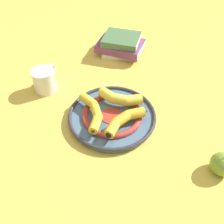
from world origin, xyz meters
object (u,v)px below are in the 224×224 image
Objects in this scene: book_stack at (121,45)px; banana_a at (93,112)px; decorative_bowl at (112,116)px; banana_c at (124,120)px; apple at (222,164)px; coffee_mug at (45,80)px; banana_b at (119,98)px.

banana_a is at bearing -91.29° from book_stack.
banana_c reaches higher than decorative_bowl.
apple is at bearing 109.21° from banana_c.
coffee_mug is (0.00, -0.32, 0.03)m from decorative_bowl.
coffee_mug is (-0.04, -0.27, -0.00)m from banana_a.
banana_c is at bearing -125.38° from banana_a.
decorative_bowl is 2.00× the size of banana_a.
coffee_mug is at bearing -89.58° from decorative_bowl.
banana_a is 1.14× the size of coffee_mug.
coffee_mug reaches higher than book_stack.
banana_c reaches higher than banana_a.
banana_a is 0.44m from apple.
banana_c is 0.38m from coffee_mug.
apple reaches higher than banana_c.
banana_c is 2.18× the size of apple.
banana_c is at bearing -87.72° from apple.
banana_b is (-0.11, 0.04, 0.00)m from banana_a.
decorative_bowl is 0.32m from coffee_mug.
apple is at bearing -105.96° from coffee_mug.
banana_b is at bearing -99.55° from apple.
coffee_mug is (0.07, -0.31, -0.00)m from banana_b.
banana_b is 2.13× the size of apple.
coffee_mug is at bearing 176.08° from banana_b.
apple is (-0.01, 0.33, -0.01)m from banana_c.
decorative_bowl is 1.75× the size of banana_b.
decorative_bowl is 1.72× the size of banana_c.
coffee_mug is at bearing -75.46° from banana_c.
book_stack reaches higher than decorative_bowl.
banana_c is (0.02, 0.06, 0.03)m from decorative_bowl.
apple is (0.39, 0.59, -0.01)m from book_stack.
decorative_bowl is 1.38× the size of book_stack.
apple reaches higher than decorative_bowl.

